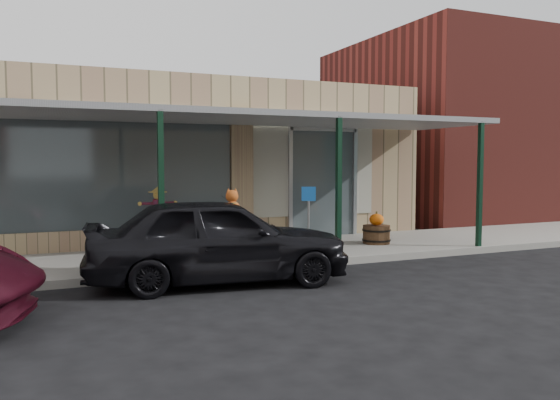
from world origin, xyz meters
name	(u,v)px	position (x,y,z in m)	size (l,w,h in m)	color
ground	(304,296)	(0.00, 0.00, 0.00)	(120.00, 120.00, 0.00)	black
sidewalk	(233,255)	(0.00, 3.60, 0.07)	(40.00, 3.20, 0.15)	gray
storefront	(184,162)	(0.00, 8.16, 2.09)	(12.00, 6.25, 4.20)	tan
awning	(233,119)	(0.00, 3.56, 3.01)	(12.00, 3.00, 3.04)	slate
block_buildings_near	(238,110)	(2.01, 9.20, 3.77)	(61.00, 8.00, 8.00)	maroon
barrel_scarecrow	(158,229)	(-1.47, 4.30, 0.63)	(0.83, 0.71, 1.42)	brown
barrel_pumpkin	(376,232)	(3.55, 3.43, 0.42)	(0.85, 0.85, 0.77)	brown
handicap_sign	(309,211)	(1.36, 2.64, 1.07)	(0.28, 0.13, 1.43)	gray
parked_sedan	(219,239)	(-0.96, 1.42, 0.76)	(4.66, 2.33, 1.60)	black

